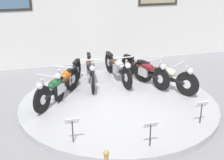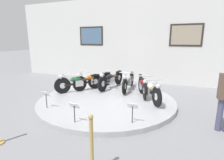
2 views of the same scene
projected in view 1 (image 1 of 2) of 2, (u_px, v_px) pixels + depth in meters
ground_plane at (118, 106)px, 7.45m from camera, size 60.00×60.00×0.00m
display_platform at (118, 104)px, 7.42m from camera, size 4.63×4.63×0.14m
motorcycle_green at (57, 86)px, 7.27m from camera, size 1.24×1.60×0.79m
motorcycle_orange at (68, 77)px, 7.87m from camera, size 0.93×1.76×0.78m
motorcycle_black at (91, 70)px, 8.34m from camera, size 0.54×1.98×0.79m
motorcycle_silver at (118, 68)px, 8.53m from camera, size 0.54×1.97×0.78m
motorcycle_maroon at (145, 70)px, 8.39m from camera, size 0.74×1.86×0.78m
motorcycle_cream at (165, 75)px, 7.96m from camera, size 1.09×1.70×0.79m
info_placard_front_left at (72, 124)px, 5.62m from camera, size 0.26×0.11×0.51m
info_placard_front_centre at (151, 128)px, 5.50m from camera, size 0.26×0.11×0.51m
info_placard_front_right at (202, 107)px, 6.28m from camera, size 0.26×0.11×0.51m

